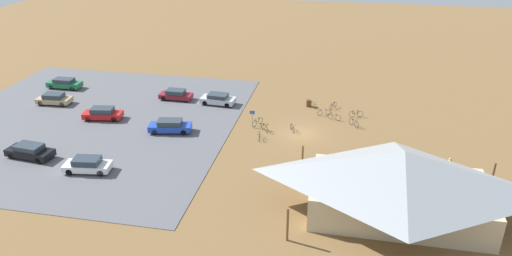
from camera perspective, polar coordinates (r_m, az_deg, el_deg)
name	(u,v)px	position (r m, az deg, el deg)	size (l,w,h in m)	color
ground	(301,133)	(53.45, 5.33, -0.64)	(160.00, 160.00, 0.00)	brown
parking_lot_asphalt	(89,122)	(59.22, -19.22, 0.68)	(33.72, 35.14, 0.05)	#56565B
bike_pavilion	(401,179)	(39.95, 16.85, -5.86)	(17.14, 10.73, 5.83)	#C6B28E
trash_bin	(308,103)	(60.51, 6.25, 2.96)	(0.60, 0.60, 0.90)	brown
lot_sign	(252,116)	(53.96, -0.45, 1.39)	(0.56, 0.08, 2.20)	#99999E
bicycle_green_lone_east	(258,122)	(55.03, 0.19, 0.73)	(0.90, 1.62, 0.88)	black
bicycle_red_back_row	(333,105)	(60.41, 9.15, 2.66)	(0.78, 1.52, 0.81)	black
bicycle_silver_front_row	(334,117)	(57.12, 9.30, 1.30)	(1.58, 0.68, 0.88)	black
bicycle_purple_edge_north	(354,123)	(55.87, 11.56, 0.57)	(1.15, 1.33, 0.93)	black
bicycle_yellow_near_sign	(265,128)	(53.63, 1.04, 0.01)	(1.03, 1.34, 0.86)	black
bicycle_black_mid_cluster	(356,114)	(58.37, 11.79, 1.64)	(1.70, 0.61, 0.87)	black
bicycle_orange_edge_south	(313,105)	(60.30, 6.76, 2.76)	(1.11, 1.39, 0.83)	black
bicycle_white_yard_left	(324,113)	(58.23, 8.08, 1.83)	(1.58, 0.72, 0.80)	black
bicycle_blue_yard_right	(292,128)	(53.77, 4.34, -0.01)	(0.73, 1.52, 0.81)	black
bicycle_teal_by_bin	(259,136)	(51.81, 0.39, -0.96)	(0.48, 1.61, 0.79)	black
car_maroon_front_row	(176,95)	(63.05, -9.51, 3.94)	(4.21, 1.73, 1.32)	maroon
car_black_inner_stall	(30,151)	(52.93, -25.30, -2.50)	(4.92, 2.36, 1.41)	black
car_tan_second_row	(54,99)	(65.90, -22.87, 3.22)	(4.35, 2.15, 1.40)	tan
car_blue_far_end	(170,126)	(54.01, -10.17, 0.24)	(4.92, 2.57, 1.44)	#1E42B2
car_silver_aisle_side	(218,99)	(60.84, -4.54, 3.45)	(4.41, 2.17, 1.38)	#BCBCC1
car_green_near_entry	(64,83)	(71.17, -21.82, 4.95)	(4.65, 1.77, 1.37)	#1E6B3D
car_red_by_curb	(103,113)	(59.20, -17.76, 1.66)	(4.70, 2.42, 1.42)	red
car_white_end_stall	(87,165)	(48.16, -19.40, -4.15)	(4.57, 2.38, 1.42)	white
visitor_near_lot	(449,165)	(48.61, 21.98, -4.14)	(0.40, 0.38, 1.68)	#2D3347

